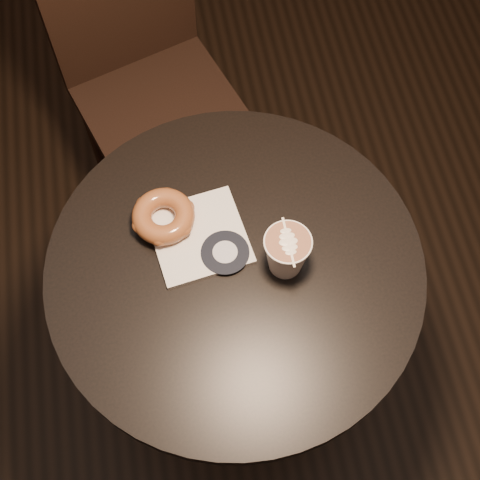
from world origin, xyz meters
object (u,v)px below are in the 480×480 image
at_px(cafe_table, 236,304).
at_px(latte_cup, 286,253).
at_px(doughnut, 163,216).
at_px(pastry_bag, 199,236).
at_px(chair, 140,56).

bearing_deg(cafe_table, latte_cup, -10.59).
bearing_deg(cafe_table, doughnut, 136.88).
xyz_separation_m(pastry_bag, doughnut, (-0.06, 0.04, 0.02)).
bearing_deg(cafe_table, pastry_bag, 129.68).
distance_m(cafe_table, doughnut, 0.28).
xyz_separation_m(cafe_table, chair, (-0.12, 0.72, -0.00)).
relative_size(pastry_bag, doughnut, 1.44).
bearing_deg(pastry_bag, latte_cup, -38.20).
distance_m(pastry_bag, doughnut, 0.08).
bearing_deg(pastry_bag, cafe_table, -58.54).
height_order(pastry_bag, latte_cup, latte_cup).
height_order(chair, pastry_bag, chair).
height_order(cafe_table, pastry_bag, pastry_bag).
bearing_deg(doughnut, chair, 90.52).
bearing_deg(latte_cup, doughnut, 148.71).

